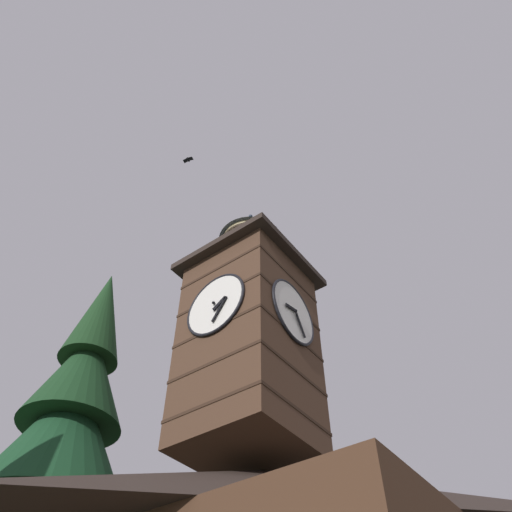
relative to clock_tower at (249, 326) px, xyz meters
name	(u,v)px	position (x,y,z in m)	size (l,w,h in m)	color
clock_tower	(249,326)	(0.00, 0.00, 0.00)	(4.15, 4.15, 10.55)	#4C3323
flying_bird_high	(188,160)	(2.04, -2.20, 9.77)	(0.28, 0.52, 0.14)	black
flying_bird_low	(288,285)	(-5.99, -2.06, 7.69)	(0.40, 0.65, 0.13)	black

